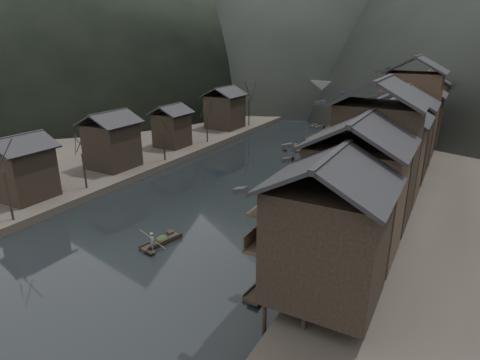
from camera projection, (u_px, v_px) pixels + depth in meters
The scene contains 12 objects.
water at pixel (186, 228), 42.50m from camera, with size 300.00×300.00×0.00m, color black.
left_bank at pixel (166, 124), 91.29m from camera, with size 40.00×200.00×1.20m, color #2D2823.
stilt_houses at pixel (398, 128), 47.51m from camera, with size 9.00×67.60×17.10m.
left_houses at pixel (157, 124), 66.58m from camera, with size 8.10×53.20×8.73m.
bare_trees at pixel (166, 122), 63.21m from camera, with size 4.00×59.28×7.99m.
moored_sampans at pixel (357, 178), 57.09m from camera, with size 3.07×66.30×0.47m.
midriver_boats at pixel (309, 135), 82.49m from camera, with size 6.34×27.74×0.45m.
stone_bridge at pixel (357, 98), 100.15m from camera, with size 40.00×6.00×9.00m.
hero_sampan at pixel (161, 242), 39.26m from camera, with size 1.99×4.94×0.43m.
cargo_heap at pixel (162, 236), 39.28m from camera, with size 1.07×1.41×0.64m, color black.
boatman at pixel (152, 239), 37.33m from camera, with size 0.68×0.45×1.86m, color #535355.
bamboo_pole at pixel (152, 216), 36.43m from camera, with size 0.06×0.06×3.84m, color #8C7A51.
Camera 1 is at (23.62, -30.77, 18.99)m, focal length 30.00 mm.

